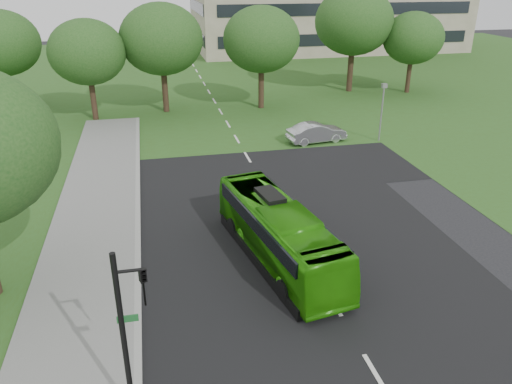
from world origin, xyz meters
The scene contains 12 objects.
ground centered at (0.00, 0.00, 0.00)m, with size 160.00×160.00×0.00m, color black.
street_surfaces centered at (-0.38, 22.75, 0.03)m, with size 120.00×120.00×0.15m.
tree_park_a centered at (-10.50, 25.76, 5.44)m, with size 6.03×6.03×8.01m.
tree_park_b centered at (-4.62, 27.09, 6.11)m, with size 6.91×6.91×9.06m.
tree_park_c centered at (3.79, 26.62, 5.93)m, with size 6.58×6.58×8.74m.
tree_park_d centered at (14.10, 31.33, 6.81)m, with size 7.60×7.60×10.06m.
tree_park_e centered at (19.63, 29.52, 5.31)m, with size 5.86×5.86×7.81m.
tree_park_f centered at (-17.73, 30.11, 5.78)m, with size 6.36×6.36×8.50m.
bus centered at (-1.23, 1.25, 1.27)m, with size 2.14×9.14×2.55m, color #2D980D.
sedan centered at (5.48, 16.13, 0.70)m, with size 1.49×4.27×1.41m, color silver.
traffic_light centered at (-7.03, -6.00, 3.11)m, with size 0.86×0.26×5.29m.
camera_pole centered at (10.00, 15.41, 2.68)m, with size 0.38×0.34×4.16m.
Camera 1 is at (-6.05, -16.49, 11.29)m, focal length 35.00 mm.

